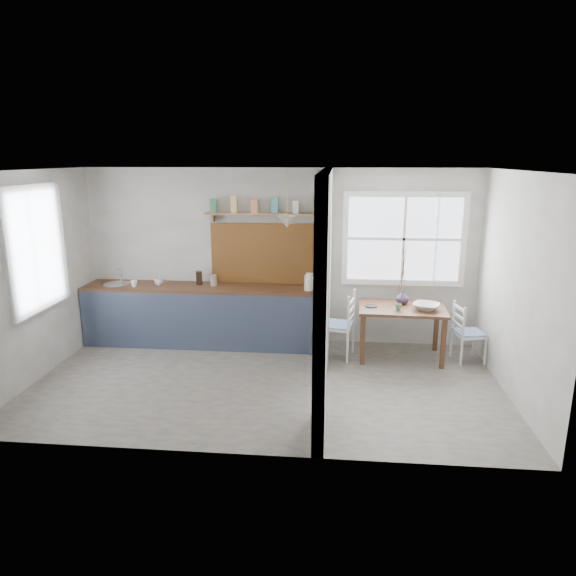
# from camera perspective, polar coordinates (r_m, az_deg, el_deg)

# --- Properties ---
(floor) EXTENTS (5.80, 3.20, 0.01)m
(floor) POSITION_cam_1_polar(r_m,az_deg,el_deg) (6.54, -2.42, -10.48)
(floor) COLOR gray
(floor) RESTS_ON ground
(ceiling) EXTENTS (5.80, 3.20, 0.01)m
(ceiling) POSITION_cam_1_polar(r_m,az_deg,el_deg) (5.94, -2.69, 12.93)
(ceiling) COLOR silver
(ceiling) RESTS_ON walls
(walls) EXTENTS (5.81, 3.21, 2.60)m
(walls) POSITION_cam_1_polar(r_m,az_deg,el_deg) (6.11, -2.55, 0.65)
(walls) COLOR silver
(walls) RESTS_ON floor
(partition) EXTENTS (0.12, 3.20, 2.60)m
(partition) POSITION_cam_1_polar(r_m,az_deg,el_deg) (6.08, 4.07, 2.01)
(partition) COLOR silver
(partition) RESTS_ON floor
(kitchen_window) EXTENTS (0.10, 1.16, 1.50)m
(kitchen_window) POSITION_cam_1_polar(r_m,az_deg,el_deg) (7.03, -26.49, 3.88)
(kitchen_window) COLOR white
(kitchen_window) RESTS_ON walls
(nook_window) EXTENTS (1.76, 0.10, 1.30)m
(nook_window) POSITION_cam_1_polar(r_m,az_deg,el_deg) (7.59, 12.75, 5.32)
(nook_window) COLOR white
(nook_window) RESTS_ON walls
(counter) EXTENTS (3.50, 0.60, 0.90)m
(counter) POSITION_cam_1_polar(r_m,az_deg,el_deg) (7.81, -9.38, -2.89)
(counter) COLOR brown
(counter) RESTS_ON floor
(sink) EXTENTS (0.40, 0.40, 0.02)m
(sink) POSITION_cam_1_polar(r_m,az_deg,el_deg) (8.10, -18.49, 0.35)
(sink) COLOR silver
(sink) RESTS_ON counter
(backsplash) EXTENTS (1.65, 0.03, 0.90)m
(backsplash) POSITION_cam_1_polar(r_m,az_deg,el_deg) (7.65, -2.46, 3.83)
(backsplash) COLOR brown
(backsplash) RESTS_ON walls
(shelf) EXTENTS (1.75, 0.20, 0.21)m
(shelf) POSITION_cam_1_polar(r_m,az_deg,el_deg) (7.48, -2.60, 8.60)
(shelf) COLOR #A06F4A
(shelf) RESTS_ON walls
(pendant_lamp) EXTENTS (0.26, 0.26, 0.16)m
(pendant_lamp) POSITION_cam_1_polar(r_m,az_deg,el_deg) (7.11, -0.11, 7.36)
(pendant_lamp) COLOR white
(pendant_lamp) RESTS_ON ceiling
(utensil_rail) EXTENTS (0.02, 0.50, 0.02)m
(utensil_rail) POSITION_cam_1_polar(r_m,az_deg,el_deg) (6.90, 3.50, 3.51)
(utensil_rail) COLOR silver
(utensil_rail) RESTS_ON partition
(dining_table) EXTENTS (1.21, 0.83, 0.74)m
(dining_table) POSITION_cam_1_polar(r_m,az_deg,el_deg) (7.37, 12.43, -4.83)
(dining_table) COLOR brown
(dining_table) RESTS_ON floor
(chair_left) EXTENTS (0.52, 0.52, 0.95)m
(chair_left) POSITION_cam_1_polar(r_m,az_deg,el_deg) (7.22, 5.46, -4.05)
(chair_left) COLOR white
(chair_left) RESTS_ON floor
(chair_right) EXTENTS (0.44, 0.44, 0.82)m
(chair_right) POSITION_cam_1_polar(r_m,az_deg,el_deg) (7.48, 19.49, -4.69)
(chair_right) COLOR white
(chair_right) RESTS_ON floor
(kettle) EXTENTS (0.24, 0.21, 0.25)m
(kettle) POSITION_cam_1_polar(r_m,az_deg,el_deg) (7.32, 2.41, 0.73)
(kettle) COLOR white
(kettle) RESTS_ON counter
(mug_a) EXTENTS (0.10, 0.10, 0.09)m
(mug_a) POSITION_cam_1_polar(r_m,az_deg,el_deg) (7.84, -16.74, 0.47)
(mug_a) COLOR white
(mug_a) RESTS_ON counter
(mug_b) EXTENTS (0.14, 0.14, 0.11)m
(mug_b) POSITION_cam_1_polar(r_m,az_deg,el_deg) (7.84, -14.11, 0.70)
(mug_b) COLOR silver
(mug_b) RESTS_ON counter
(knife_block) EXTENTS (0.12, 0.14, 0.19)m
(knife_block) POSITION_cam_1_polar(r_m,az_deg,el_deg) (7.77, -9.85, 1.13)
(knife_block) COLOR black
(knife_block) RESTS_ON counter
(jar) EXTENTS (0.13, 0.13, 0.16)m
(jar) POSITION_cam_1_polar(r_m,az_deg,el_deg) (7.64, -8.25, 0.84)
(jar) COLOR tan
(jar) RESTS_ON counter
(towel_magenta) EXTENTS (0.02, 0.03, 0.50)m
(towel_magenta) POSITION_cam_1_polar(r_m,az_deg,el_deg) (7.28, 3.14, -5.52)
(towel_magenta) COLOR #D53E62
(towel_magenta) RESTS_ON counter
(towel_orange) EXTENTS (0.02, 0.03, 0.55)m
(towel_orange) POSITION_cam_1_polar(r_m,az_deg,el_deg) (7.26, 3.13, -5.78)
(towel_orange) COLOR #BE7528
(towel_orange) RESTS_ON counter
(bowl) EXTENTS (0.45, 0.45, 0.08)m
(bowl) POSITION_cam_1_polar(r_m,az_deg,el_deg) (7.21, 15.10, -1.99)
(bowl) COLOR silver
(bowl) RESTS_ON dining_table
(table_cup) EXTENTS (0.09, 0.09, 0.08)m
(table_cup) POSITION_cam_1_polar(r_m,az_deg,el_deg) (7.10, 12.15, -2.07)
(table_cup) COLOR #589360
(table_cup) RESTS_ON dining_table
(plate) EXTENTS (0.20, 0.20, 0.01)m
(plate) POSITION_cam_1_polar(r_m,az_deg,el_deg) (7.20, 9.24, -1.99)
(plate) COLOR black
(plate) RESTS_ON dining_table
(vase) EXTENTS (0.21, 0.21, 0.19)m
(vase) POSITION_cam_1_polar(r_m,az_deg,el_deg) (7.38, 12.60, -1.02)
(vase) COLOR #3C2A49
(vase) RESTS_ON dining_table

